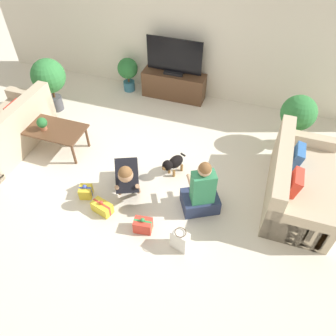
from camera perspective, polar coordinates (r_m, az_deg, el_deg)
The scene contains 18 objects.
ground_plane at distance 5.35m, azimuth -5.19°, elevation -1.31°, with size 16.00×16.00×0.00m, color beige.
wall_back at distance 6.67m, azimuth 3.29°, elevation 22.63°, with size 8.40×0.06×2.60m.
sofa_left at distance 6.30m, azimuth -26.17°, elevation 5.59°, with size 0.90×1.76×0.85m.
sofa_right at distance 5.16m, azimuth 21.55°, elevation -2.59°, with size 0.90×1.76×0.85m.
coffee_table at distance 5.86m, azimuth -19.39°, elevation 6.18°, with size 1.08×0.58×0.45m.
tv_console at distance 6.96m, azimuth 1.02°, elevation 14.19°, with size 1.29×0.38×0.54m.
tv at distance 6.67m, azimuth 1.09°, elevation 18.53°, with size 1.11×0.20×0.72m.
potted_plant_corner_right at distance 5.88m, azimuth 21.67°, elevation 8.50°, with size 0.59×0.59×0.99m.
potted_plant_back_left at distance 7.15m, azimuth -7.01°, elevation 16.45°, with size 0.42×0.42×0.72m.
potted_plant_corner_left at distance 6.74m, azimuth -20.04°, elevation 14.52°, with size 0.63×0.63×1.06m.
person_kneeling at distance 4.87m, azimuth -7.05°, elevation -1.36°, with size 0.59×0.83×0.80m.
person_sitting at distance 4.66m, azimuth 5.84°, elevation -4.32°, with size 0.65×0.62×0.96m.
dog at distance 5.20m, azimuth 0.89°, elevation 0.82°, with size 0.31×0.47×0.36m.
gift_box_a at distance 4.89m, azimuth -11.40°, elevation -6.72°, with size 0.34×0.24×0.23m.
gift_box_b at distance 4.61m, azimuth -4.37°, elevation -9.90°, with size 0.27×0.20×0.26m.
gift_box_c at distance 5.13m, azimuth -14.12°, elevation -3.99°, with size 0.23×0.23×0.24m.
gift_bag_a at distance 4.39m, azimuth 2.11°, elevation -12.41°, with size 0.26×0.19×0.35m.
tabletop_plant at distance 5.79m, azimuth -21.07°, elevation 7.27°, with size 0.17×0.17×0.22m.
Camera 1 is at (1.62, -3.30, 3.89)m, focal length 35.00 mm.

